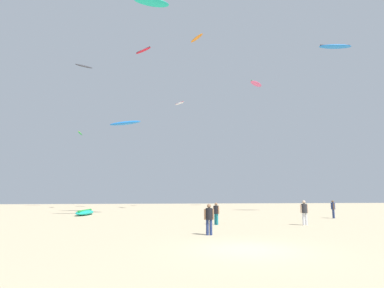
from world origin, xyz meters
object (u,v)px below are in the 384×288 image
Objects in this scene: person_right at (304,211)px; kite_aloft_8 at (256,84)px; kite_grounded_near at (85,212)px; kite_aloft_3 at (80,133)px; person_foreground at (209,217)px; person_midground at (333,208)px; kite_aloft_9 at (197,38)px; kite_aloft_2 at (125,123)px; kite_aloft_1 at (335,46)px; kite_aloft_6 at (151,2)px; person_left at (216,212)px; kite_aloft_0 at (179,103)px; kite_aloft_7 at (143,51)px; kite_aloft_5 at (84,66)px.

kite_aloft_8 reaches higher than person_right.
kite_aloft_3 is at bearing 106.96° from kite_grounded_near.
person_foreground reaches higher than person_midground.
kite_aloft_2 is at bearing -149.85° from kite_aloft_9.
kite_aloft_1 is at bearing -25.87° from kite_aloft_9.
kite_aloft_6 reaches higher than person_foreground.
person_right reaches higher than person_left.
kite_grounded_near is at bearing -152.98° from kite_aloft_9.
person_right is 0.73× the size of kite_aloft_0.
person_right is at bearing 122.41° from person_foreground.
kite_aloft_3 is 25.60m from kite_aloft_6.
kite_aloft_6 is at bearing -115.14° from kite_aloft_9.
kite_aloft_7 reaches higher than kite_aloft_8.
kite_aloft_0 is (-12.29, 25.83, 17.14)m from person_midground.
person_left is at bearing -93.33° from kite_aloft_9.
kite_aloft_9 is (17.30, -7.92, 12.78)m from kite_aloft_3.
kite_aloft_5 is 1.01× the size of kite_aloft_9.
kite_aloft_9 is at bearing -33.87° from kite_aloft_5.
kite_aloft_2 is 1.19× the size of kite_aloft_6.
kite_aloft_9 is at bearing 175.94° from person_foreground.
kite_aloft_2 is at bearing -158.69° from person_foreground.
kite_aloft_9 reaches higher than kite_aloft_8.
kite_aloft_0 is (1.04, 36.12, 17.12)m from person_foreground.
kite_aloft_7 is at bearing -163.84° from kite_aloft_8.
kite_aloft_0 is at bearing 48.08° from person_left.
kite_aloft_5 is at bearing 103.70° from kite_aloft_3.
kite_aloft_2 is (-6.60, 18.84, 9.37)m from person_foreground.
kite_aloft_5 is (-29.14, 26.20, 23.45)m from person_midground.
kite_aloft_6 reaches higher than kite_aloft_3.
kite_aloft_9 is (18.37, -12.33, -0.08)m from kite_aloft_5.
person_midground is 0.51× the size of kite_aloft_7.
kite_aloft_1 is at bearing -80.02° from kite_aloft_8.
person_right is (6.22, -1.05, 0.10)m from person_left.
kite_aloft_3 is (-22.43, 27.56, 10.52)m from person_right.
kite_aloft_8 reaches higher than person_left.
person_foreground is 16.84m from person_midground.
kite_aloft_2 is 1.41× the size of kite_aloft_9.
kite_aloft_6 is (11.08, -21.17, 9.20)m from kite_aloft_3.
person_midground is 37.07m from kite_aloft_3.
kite_aloft_9 is (9.17, 5.32, 13.97)m from kite_aloft_2.
person_left is 0.70× the size of kite_aloft_3.
kite_aloft_8 reaches higher than kite_aloft_2.
person_right is at bearing -103.40° from kite_aloft_8.
person_midground is 0.53× the size of kite_aloft_9.
kite_aloft_5 is 22.13m from kite_aloft_9.
kite_aloft_5 is 0.96× the size of kite_aloft_7.
kite_aloft_0 is 0.68× the size of kite_aloft_8.
kite_aloft_8 is (31.02, -0.45, -2.09)m from kite_aloft_5.
kite_aloft_1 is 27.21m from kite_aloft_2.
kite_aloft_8 is at bearing 170.05° from person_right.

